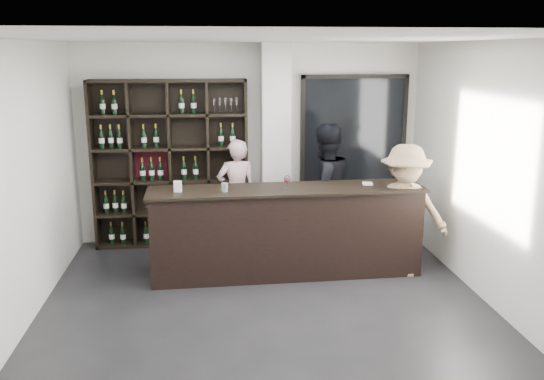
{
  "coord_description": "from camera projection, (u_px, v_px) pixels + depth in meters",
  "views": [
    {
      "loc": [
        -0.58,
        -5.65,
        2.79
      ],
      "look_at": [
        0.15,
        1.1,
        1.14
      ],
      "focal_mm": 38.0,
      "sensor_mm": 36.0,
      "label": 1
    }
  ],
  "objects": [
    {
      "name": "spit_cup",
      "position": [
        225.0,
        187.0,
        6.92
      ],
      "size": [
        0.1,
        0.1,
        0.11
      ],
      "primitive_type": "cylinder",
      "rotation": [
        0.0,
        0.0,
        0.29
      ],
      "color": "#ADC2CD",
      "rests_on": "tasting_counter"
    },
    {
      "name": "tasting_counter",
      "position": [
        287.0,
        231.0,
        7.25
      ],
      "size": [
        3.43,
        0.71,
        1.13
      ],
      "rotation": [
        0.0,
        0.0,
        0.02
      ],
      "color": "black",
      "rests_on": "floor"
    },
    {
      "name": "card_stand",
      "position": [
        178.0,
        187.0,
        6.9
      ],
      "size": [
        0.1,
        0.06,
        0.13
      ],
      "primitive_type": "cube",
      "rotation": [
        0.0,
        0.0,
        -0.16
      ],
      "color": "white",
      "rests_on": "tasting_counter"
    },
    {
      "name": "structural_column",
      "position": [
        275.0,
        146.0,
        8.26
      ],
      "size": [
        0.4,
        0.4,
        2.9
      ],
      "primitive_type": "cube",
      "color": "silver",
      "rests_on": "floor"
    },
    {
      "name": "wine_shelf",
      "position": [
        171.0,
        164.0,
        8.25
      ],
      "size": [
        2.2,
        0.35,
        2.4
      ],
      "primitive_type": null,
      "color": "black",
      "rests_on": "floor"
    },
    {
      "name": "taster_black",
      "position": [
        324.0,
        191.0,
        7.84
      ],
      "size": [
        1.11,
        1.01,
        1.85
      ],
      "primitive_type": "imported",
      "rotation": [
        0.0,
        0.0,
        3.57
      ],
      "color": "black",
      "rests_on": "floor"
    },
    {
      "name": "wine_glass",
      "position": [
        287.0,
        182.0,
        7.03
      ],
      "size": [
        0.09,
        0.09,
        0.19
      ],
      "primitive_type": null,
      "rotation": [
        0.0,
        0.0,
        0.16
      ],
      "color": "white",
      "rests_on": "tasting_counter"
    },
    {
      "name": "floor",
      "position": [
        269.0,
        318.0,
        6.18
      ],
      "size": [
        5.0,
        5.5,
        0.01
      ],
      "primitive_type": "cube",
      "color": "black",
      "rests_on": "ground"
    },
    {
      "name": "taster_pink",
      "position": [
        237.0,
        193.0,
        8.29
      ],
      "size": [
        0.61,
        0.44,
        1.57
      ],
      "primitive_type": "imported",
      "rotation": [
        0.0,
        0.0,
        3.25
      ],
      "color": "beige",
      "rests_on": "floor"
    },
    {
      "name": "customer",
      "position": [
        404.0,
        211.0,
        7.16
      ],
      "size": [
        1.17,
        0.78,
        1.68
      ],
      "primitive_type": "imported",
      "rotation": [
        0.0,
        0.0,
        -0.15
      ],
      "color": "#8F7456",
      "rests_on": "floor"
    },
    {
      "name": "glass_panel",
      "position": [
        353.0,
        146.0,
        8.61
      ],
      "size": [
        1.6,
        0.08,
        2.1
      ],
      "color": "black",
      "rests_on": "floor"
    },
    {
      "name": "napkin_stack",
      "position": [
        367.0,
        184.0,
        7.3
      ],
      "size": [
        0.14,
        0.14,
        0.02
      ],
      "primitive_type": "cube",
      "rotation": [
        0.0,
        0.0,
        -0.16
      ],
      "color": "white",
      "rests_on": "tasting_counter"
    }
  ]
}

